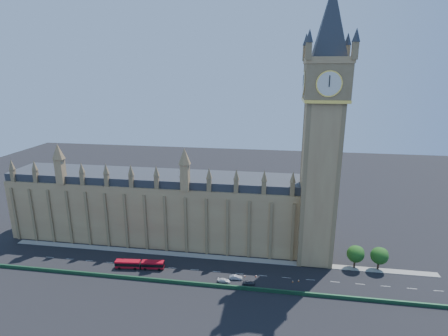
# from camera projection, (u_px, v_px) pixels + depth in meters

# --- Properties ---
(ground) EXTENTS (400.00, 400.00, 0.00)m
(ground) POSITION_uv_depth(u_px,v_px,m) (206.00, 271.00, 122.72)
(ground) COLOR black
(ground) RESTS_ON ground
(palace_westminster) EXTENTS (120.00, 20.00, 28.00)m
(palace_westminster) POSITION_uv_depth(u_px,v_px,m) (157.00, 207.00, 143.65)
(palace_westminster) COLOR #9E764C
(palace_westminster) RESTS_ON ground
(elizabeth_tower) EXTENTS (20.59, 20.59, 105.00)m
(elizabeth_tower) POSITION_uv_depth(u_px,v_px,m) (324.00, 112.00, 115.81)
(elizabeth_tower) COLOR #9E764C
(elizabeth_tower) RESTS_ON ground
(bridge_parapet) EXTENTS (160.00, 0.60, 1.20)m
(bridge_parapet) POSITION_uv_depth(u_px,v_px,m) (200.00, 284.00, 114.00)
(bridge_parapet) COLOR #1E4C2D
(bridge_parapet) RESTS_ON ground
(kerb_north) EXTENTS (160.00, 3.00, 0.16)m
(kerb_north) POSITION_uv_depth(u_px,v_px,m) (211.00, 257.00, 131.75)
(kerb_north) COLOR gray
(kerb_north) RESTS_ON ground
(tree_east_near) EXTENTS (6.00, 6.00, 8.50)m
(tree_east_near) POSITION_uv_depth(u_px,v_px,m) (356.00, 254.00, 123.09)
(tree_east_near) COLOR #382619
(tree_east_near) RESTS_ON ground
(tree_east_far) EXTENTS (6.00, 6.00, 8.50)m
(tree_east_far) POSITION_uv_depth(u_px,v_px,m) (380.00, 255.00, 121.91)
(tree_east_far) COLOR #382619
(tree_east_far) RESTS_ON ground
(red_bus) EXTENTS (17.45, 4.25, 2.94)m
(red_bus) POSITION_uv_depth(u_px,v_px,m) (140.00, 264.00, 123.78)
(red_bus) COLOR #AC0B1B
(red_bus) RESTS_ON ground
(car_grey) EXTENTS (4.03, 2.04, 1.31)m
(car_grey) POSITION_uv_depth(u_px,v_px,m) (249.00, 283.00, 114.68)
(car_grey) COLOR #414249
(car_grey) RESTS_ON ground
(car_silver) EXTENTS (4.35, 1.64, 1.42)m
(car_silver) POSITION_uv_depth(u_px,v_px,m) (236.00, 277.00, 117.55)
(car_silver) COLOR #A1A2A8
(car_silver) RESTS_ON ground
(car_white) EXTENTS (4.24, 1.75, 1.23)m
(car_white) POSITION_uv_depth(u_px,v_px,m) (224.00, 280.00, 115.98)
(car_white) COLOR silver
(car_white) RESTS_ON ground
(cone_a) EXTENTS (0.52, 0.52, 0.65)m
(cone_a) POSITION_uv_depth(u_px,v_px,m) (245.00, 276.00, 118.99)
(cone_a) COLOR black
(cone_a) RESTS_ON ground
(cone_b) EXTENTS (0.56, 0.56, 0.71)m
(cone_b) POSITION_uv_depth(u_px,v_px,m) (256.00, 276.00, 118.95)
(cone_b) COLOR black
(cone_b) RESTS_ON ground
(cone_c) EXTENTS (0.50, 0.50, 0.68)m
(cone_c) POSITION_uv_depth(u_px,v_px,m) (299.00, 280.00, 116.43)
(cone_c) COLOR black
(cone_c) RESTS_ON ground
(cone_d) EXTENTS (0.45, 0.45, 0.63)m
(cone_d) POSITION_uv_depth(u_px,v_px,m) (293.00, 281.00, 116.01)
(cone_d) COLOR black
(cone_d) RESTS_ON ground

